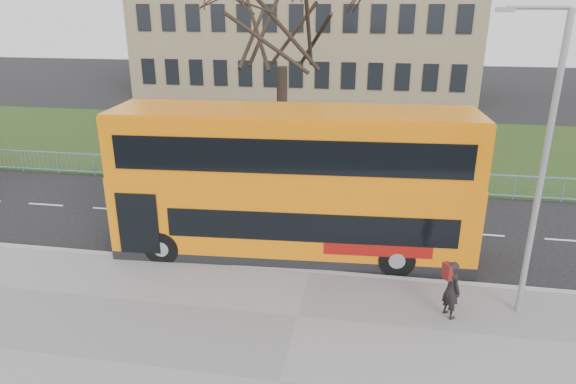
{
  "coord_description": "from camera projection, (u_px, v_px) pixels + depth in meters",
  "views": [
    {
      "loc": [
        1.78,
        -15.97,
        8.16
      ],
      "look_at": [
        -1.14,
        1.0,
        1.8
      ],
      "focal_mm": 32.0,
      "sensor_mm": 36.0,
      "label": 1
    }
  ],
  "objects": [
    {
      "name": "ground",
      "position": [
        315.0,
        252.0,
        17.87
      ],
      "size": [
        120.0,
        120.0,
        0.0
      ],
      "primitive_type": "plane",
      "color": "black",
      "rests_on": "ground"
    },
    {
      "name": "pedestrian",
      "position": [
        451.0,
        289.0,
        13.76
      ],
      "size": [
        0.65,
        0.72,
        1.65
      ],
      "primitive_type": "imported",
      "rotation": [
        0.0,
        0.0,
        2.11
      ],
      "color": "black",
      "rests_on": "pavement"
    },
    {
      "name": "civic_building",
      "position": [
        309.0,
        16.0,
        48.61
      ],
      "size": [
        30.0,
        15.0,
        14.0
      ],
      "primitive_type": "cube",
      "color": "#8D7259",
      "rests_on": "ground"
    },
    {
      "name": "pavement",
      "position": [
        280.0,
        384.0,
        11.61
      ],
      "size": [
        80.0,
        10.5,
        0.12
      ],
      "primitive_type": "cube",
      "color": "slate",
      "rests_on": "ground"
    },
    {
      "name": "kerb",
      "position": [
        310.0,
        272.0,
        16.42
      ],
      "size": [
        80.0,
        0.2,
        0.14
      ],
      "primitive_type": "cube",
      "color": "#959698",
      "rests_on": "ground"
    },
    {
      "name": "street_lamp",
      "position": [
        540.0,
        159.0,
        12.77
      ],
      "size": [
        1.69,
        0.41,
        7.99
      ],
      "rotation": [
        0.0,
        0.0,
        -0.15
      ],
      "color": "#95999E",
      "rests_on": "pavement"
    },
    {
      "name": "grass_verge",
      "position": [
        344.0,
        146.0,
        31.08
      ],
      "size": [
        80.0,
        15.4,
        0.08
      ],
      "primitive_type": "cube",
      "color": "#203513",
      "rests_on": "ground"
    },
    {
      "name": "bare_tree",
      "position": [
        282.0,
        47.0,
        25.48
      ],
      "size": [
        8.46,
        8.46,
        12.09
      ],
      "primitive_type": null,
      "color": "black",
      "rests_on": "grass_verge"
    },
    {
      "name": "yellow_bus",
      "position": [
        293.0,
        181.0,
        16.95
      ],
      "size": [
        11.92,
        3.54,
        4.93
      ],
      "rotation": [
        0.0,
        0.0,
        0.06
      ],
      "color": "orange",
      "rests_on": "ground"
    },
    {
      "name": "guard_railing",
      "position": [
        333.0,
        178.0,
        23.79
      ],
      "size": [
        40.0,
        0.12,
        1.1
      ],
      "primitive_type": null,
      "color": "#749ECE",
      "rests_on": "ground"
    }
  ]
}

